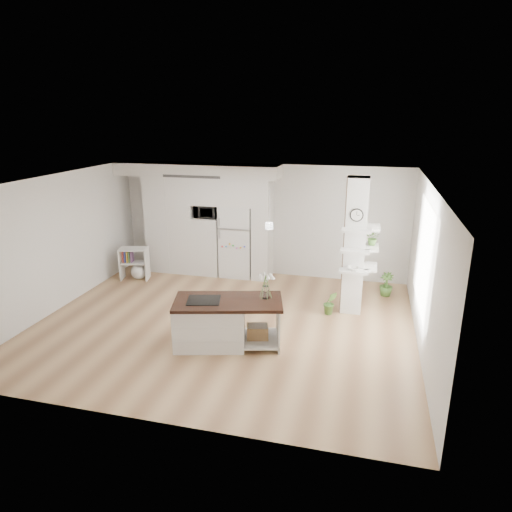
{
  "coord_description": "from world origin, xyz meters",
  "views": [
    {
      "loc": [
        2.52,
        -7.53,
        3.83
      ],
      "look_at": [
        0.39,
        0.9,
        1.1
      ],
      "focal_mm": 32.0,
      "sensor_mm": 36.0,
      "label": 1
    }
  ],
  "objects": [
    {
      "name": "bookshelf",
      "position": [
        -2.82,
        1.81,
        0.33
      ],
      "size": [
        0.72,
        0.51,
        0.77
      ],
      "rotation": [
        0.0,
        0.0,
        0.23
      ],
      "color": "white",
      "rests_on": "floor"
    },
    {
      "name": "floor_plant_b",
      "position": [
        3.0,
        2.19,
        0.26
      ],
      "size": [
        0.37,
        0.37,
        0.52
      ],
      "primitive_type": "imported",
      "rotation": [
        0.0,
        0.0,
        -0.3
      ],
      "color": "#47732E",
      "rests_on": "floor"
    },
    {
      "name": "pendant_light",
      "position": [
        1.7,
        0.15,
        2.12
      ],
      "size": [
        0.12,
        0.12,
        0.1
      ],
      "primitive_type": "cylinder",
      "color": "white",
      "rests_on": "room"
    },
    {
      "name": "floor",
      "position": [
        0.0,
        0.0,
        0.0
      ],
      "size": [
        7.0,
        6.0,
        0.01
      ],
      "primitive_type": "cube",
      "color": "tan",
      "rests_on": "ground"
    },
    {
      "name": "kitchen_island",
      "position": [
        0.13,
        -0.81,
        0.43
      ],
      "size": [
        1.98,
        1.29,
        1.39
      ],
      "rotation": [
        0.0,
        0.0,
        0.25
      ],
      "color": "white",
      "rests_on": "floor"
    },
    {
      "name": "decor_bowl",
      "position": [
        2.3,
        0.9,
        1.0
      ],
      "size": [
        0.22,
        0.22,
        0.05
      ],
      "primitive_type": "imported",
      "color": "white",
      "rests_on": "column"
    },
    {
      "name": "shelf_plant",
      "position": [
        2.63,
        1.3,
        1.52
      ],
      "size": [
        0.27,
        0.23,
        0.3
      ],
      "primitive_type": "imported",
      "color": "#47732E",
      "rests_on": "column"
    },
    {
      "name": "window",
      "position": [
        3.48,
        0.3,
        1.5
      ],
      "size": [
        0.0,
        2.4,
        2.4
      ],
      "primitive_type": "plane",
      "rotation": [
        1.57,
        0.0,
        -1.57
      ],
      "color": "white",
      "rests_on": "room"
    },
    {
      "name": "room",
      "position": [
        0.0,
        0.0,
        1.86
      ],
      "size": [
        7.04,
        6.04,
        2.72
      ],
      "color": "white",
      "rests_on": "ground"
    },
    {
      "name": "refrigerator",
      "position": [
        -0.53,
        2.68,
        0.88
      ],
      "size": [
        0.78,
        0.69,
        1.75
      ],
      "color": "white",
      "rests_on": "floor"
    },
    {
      "name": "floor_plant_a",
      "position": [
        1.9,
        0.91,
        0.24
      ],
      "size": [
        0.32,
        0.28,
        0.49
      ],
      "primitive_type": "imported",
      "rotation": [
        0.0,
        0.0,
        0.29
      ],
      "color": "#47732E",
      "rests_on": "floor"
    },
    {
      "name": "cabinet_wall",
      "position": [
        -1.45,
        2.67,
        1.51
      ],
      "size": [
        4.0,
        0.71,
        2.7
      ],
      "color": "white",
      "rests_on": "floor"
    },
    {
      "name": "microwave",
      "position": [
        -1.27,
        2.62,
        1.57
      ],
      "size": [
        0.54,
        0.37,
        0.3
      ],
      "primitive_type": "imported",
      "color": "#2D2D2D",
      "rests_on": "cabinet_wall"
    },
    {
      "name": "column",
      "position": [
        2.38,
        1.13,
        1.35
      ],
      "size": [
        0.69,
        0.9,
        2.7
      ],
      "color": "silver",
      "rests_on": "floor"
    }
  ]
}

